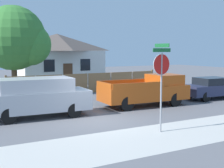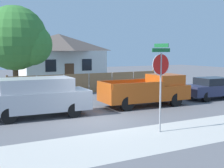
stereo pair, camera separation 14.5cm
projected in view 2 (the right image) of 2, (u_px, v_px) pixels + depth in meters
The scene contains 9 objects.
ground_plane at pixel (96, 120), 14.50m from camera, with size 80.00×80.00×0.00m, color slate.
sidewalk_strip at pixel (139, 140), 11.36m from camera, with size 36.00×3.20×0.01m.
wooden_fence at pixel (89, 83), 23.84m from camera, with size 12.19×0.12×1.57m.
house at pixel (59, 57), 31.24m from camera, with size 8.49×6.13×4.85m.
oak_tree at pixel (18, 40), 22.54m from camera, with size 4.92×4.68×6.46m.
red_suv at pixel (38, 96), 15.10m from camera, with size 4.98×2.25×1.92m.
orange_pickup at pixel (147, 91), 18.16m from camera, with size 5.27×2.30×1.81m.
parked_sedan at pixel (214, 88), 20.75m from camera, with size 4.42×2.01×1.44m.
stop_sign at pixel (161, 72), 12.20m from camera, with size 0.90×0.81×3.51m.
Camera 2 is at (-6.17, -12.84, 3.28)m, focal length 50.00 mm.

